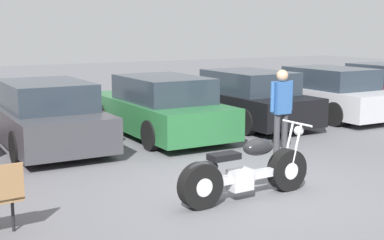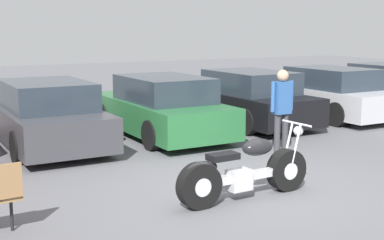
# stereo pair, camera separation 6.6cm
# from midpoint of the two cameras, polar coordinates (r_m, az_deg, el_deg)

# --- Properties ---
(ground_plane) EXTENTS (60.00, 60.00, 0.00)m
(ground_plane) POSITION_cam_midpoint_polar(r_m,az_deg,el_deg) (8.29, 6.51, -7.47)
(ground_plane) COLOR slate
(motorcycle) EXTENTS (2.22, 0.62, 1.04)m
(motorcycle) POSITION_cam_midpoint_polar(r_m,az_deg,el_deg) (7.76, 5.74, -5.56)
(motorcycle) COLOR black
(motorcycle) RESTS_ON ground_plane
(parked_car_dark_grey) EXTENTS (1.86, 4.40, 1.38)m
(parked_car_dark_grey) POSITION_cam_midpoint_polar(r_m,az_deg,el_deg) (11.57, -15.26, 0.47)
(parked_car_dark_grey) COLOR #3D3D42
(parked_car_dark_grey) RESTS_ON ground_plane
(parked_car_green) EXTENTS (1.86, 4.40, 1.38)m
(parked_car_green) POSITION_cam_midpoint_polar(r_m,az_deg,el_deg) (12.28, -3.24, 1.33)
(parked_car_green) COLOR #286B38
(parked_car_green) RESTS_ON ground_plane
(parked_car_black) EXTENTS (1.86, 4.40, 1.38)m
(parked_car_black) POSITION_cam_midpoint_polar(r_m,az_deg,el_deg) (13.87, 5.86, 2.27)
(parked_car_black) COLOR black
(parked_car_black) RESTS_ON ground_plane
(parked_car_silver) EXTENTS (1.86, 4.40, 1.38)m
(parked_car_silver) POSITION_cam_midpoint_polar(r_m,az_deg,el_deg) (15.35, 14.26, 2.74)
(parked_car_silver) COLOR #BCBCC1
(parked_car_silver) RESTS_ON ground_plane
(person_standing) EXTENTS (0.52, 0.22, 1.67)m
(person_standing) POSITION_cam_midpoint_polar(r_m,az_deg,el_deg) (10.38, 9.75, 1.57)
(person_standing) COLOR #38383D
(person_standing) RESTS_ON ground_plane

